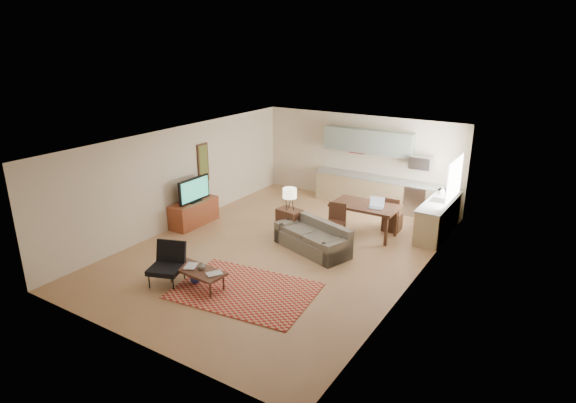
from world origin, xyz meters
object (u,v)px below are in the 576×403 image
Objects in this scene: coffee_table at (197,277)px; armchair at (166,265)px; console_table at (290,223)px; tv_credenza at (194,213)px; sofa at (312,237)px; dining_table at (364,220)px.

coffee_table is 0.70m from armchair.
armchair is 1.16× the size of console_table.
armchair is 3.63m from console_table.
tv_credenza is at bearing -156.41° from console_table.
armchair is at bearing -101.04° from sofa.
console_table is at bearing 56.69° from armchair.
tv_credenza is (-2.45, 2.60, 0.14)m from coffee_table.
dining_table is at bearing 22.41° from tv_credenza.
armchair is 0.51× the size of dining_table.
console_table is at bearing 14.50° from tv_credenza.
dining_table is at bearing 71.13° from coffee_table.
dining_table is at bearing 42.00° from armchair.
console_table reaches higher than coffee_table.
tv_credenza is at bearing 137.30° from coffee_table.
dining_table reaches higher than sofa.
coffee_table is 1.80× the size of console_table.
armchair is 3.39m from tv_credenza.
console_table is (0.22, 3.29, 0.17)m from coffee_table.
armchair is 0.59× the size of tv_credenza.
coffee_table is 0.79× the size of dining_table.
sofa is at bearing -114.60° from dining_table.
dining_table is at bearing 84.78° from sofa.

